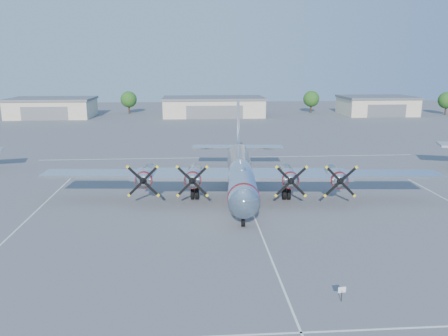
{
  "coord_description": "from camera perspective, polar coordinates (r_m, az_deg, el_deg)",
  "views": [
    {
      "loc": [
        -5.84,
        -43.23,
        14.68
      ],
      "look_at": [
        -2.46,
        4.48,
        3.2
      ],
      "focal_mm": 35.0,
      "sensor_mm": 36.0,
      "label": 1
    }
  ],
  "objects": [
    {
      "name": "ground",
      "position": [
        46.02,
        3.46,
        -5.13
      ],
      "size": [
        260.0,
        260.0,
        0.0
      ],
      "primitive_type": "plane",
      "color": "#555557",
      "rests_on": "ground"
    },
    {
      "name": "parking_lines",
      "position": [
        44.38,
        3.76,
        -5.84
      ],
      "size": [
        60.0,
        50.08,
        0.01
      ],
      "color": "silver",
      "rests_on": "ground"
    },
    {
      "name": "hangar_west",
      "position": [
        131.72,
        -21.52,
        7.36
      ],
      "size": [
        22.6,
        14.6,
        5.4
      ],
      "color": "beige",
      "rests_on": "ground"
    },
    {
      "name": "hangar_center",
      "position": [
        125.9,
        -1.39,
        8.04
      ],
      "size": [
        28.6,
        14.6,
        5.4
      ],
      "color": "beige",
      "rests_on": "ground"
    },
    {
      "name": "hangar_east",
      "position": [
        136.8,
        19.32,
        7.73
      ],
      "size": [
        20.6,
        14.6,
        5.4
      ],
      "color": "beige",
      "rests_on": "ground"
    },
    {
      "name": "tree_west",
      "position": [
        135.0,
        -12.35,
        8.75
      ],
      "size": [
        4.8,
        4.8,
        6.64
      ],
      "color": "#382619",
      "rests_on": "ground"
    },
    {
      "name": "tree_east",
      "position": [
        136.43,
        11.33,
        8.84
      ],
      "size": [
        4.8,
        4.8,
        6.64
      ],
      "color": "#382619",
      "rests_on": "ground"
    },
    {
      "name": "tree_far_east",
      "position": [
        144.04,
        27.08,
        7.88
      ],
      "size": [
        4.8,
        4.8,
        6.64
      ],
      "color": "#382619",
      "rests_on": "ground"
    },
    {
      "name": "main_bomber_b29",
      "position": [
        50.33,
        2.1,
        -3.47
      ],
      "size": [
        45.18,
        32.69,
        9.51
      ],
      "primitive_type": null,
      "rotation": [
        0.0,
        0.0,
        -0.08
      ],
      "color": "silver",
      "rests_on": "ground"
    },
    {
      "name": "info_placard",
      "position": [
        29.53,
        15.14,
        -15.28
      ],
      "size": [
        0.52,
        0.1,
        0.99
      ],
      "rotation": [
        0.0,
        0.0,
        0.12
      ],
      "color": "black",
      "rests_on": "ground"
    }
  ]
}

